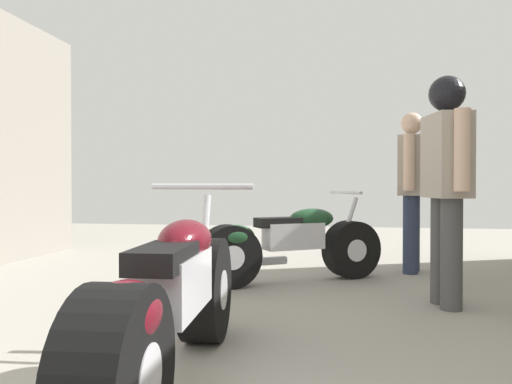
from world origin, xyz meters
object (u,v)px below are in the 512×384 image
(mechanic_in_blue, at_px, (412,182))
(motorcycle_black_naked, at_px, (290,245))
(mechanic_with_helmet, at_px, (447,169))
(motorcycle_maroon_cruiser, at_px, (171,305))

(mechanic_in_blue, bearing_deg, motorcycle_black_naked, -147.47)
(motorcycle_black_naked, xyz_separation_m, mechanic_in_blue, (1.24, 0.79, 0.61))
(mechanic_with_helmet, bearing_deg, motorcycle_black_naked, 149.61)
(mechanic_with_helmet, bearing_deg, mechanic_in_blue, 91.49)
(motorcycle_maroon_cruiser, bearing_deg, mechanic_in_blue, 65.62)
(motorcycle_maroon_cruiser, bearing_deg, motorcycle_black_naked, 83.33)
(motorcycle_black_naked, bearing_deg, mechanic_in_blue, 32.53)
(motorcycle_maroon_cruiser, height_order, motorcycle_black_naked, motorcycle_maroon_cruiser)
(mechanic_in_blue, height_order, mechanic_with_helmet, mechanic_with_helmet)
(motorcycle_maroon_cruiser, relative_size, motorcycle_black_naked, 1.19)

